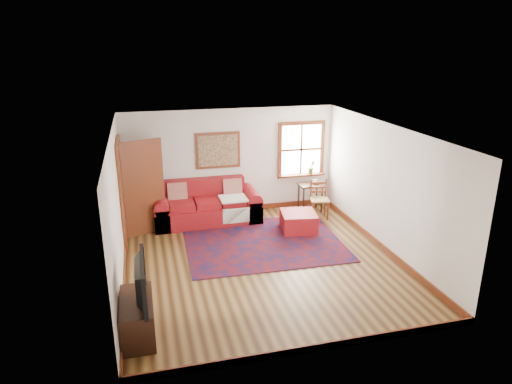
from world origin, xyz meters
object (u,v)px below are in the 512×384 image
object	(u,v)px
red_ottoman	(298,222)
ladder_back_chair	(319,197)
side_table	(310,189)
media_cabinet	(137,318)
red_leather_sofa	(207,208)

from	to	relation	value
red_ottoman	ladder_back_chair	bearing A→B (deg)	51.21
side_table	media_cabinet	distance (m)	5.81
red_ottoman	side_table	bearing A→B (deg)	66.87
red_ottoman	media_cabinet	size ratio (longest dim) A/B	0.73
red_leather_sofa	media_cabinet	size ratio (longest dim) A/B	2.39
side_table	ladder_back_chair	bearing A→B (deg)	-83.17
red_ottoman	ladder_back_chair	xyz separation A→B (m)	(0.74, 0.68, 0.27)
ladder_back_chair	red_leather_sofa	bearing A→B (deg)	171.25
red_leather_sofa	side_table	size ratio (longest dim) A/B	3.52
media_cabinet	ladder_back_chair	bearing A→B (deg)	41.04
red_leather_sofa	media_cabinet	bearing A→B (deg)	-111.56
side_table	ladder_back_chair	size ratio (longest dim) A/B	0.76
side_table	ladder_back_chair	world-z (taller)	ladder_back_chair
red_leather_sofa	media_cabinet	xyz separation A→B (m)	(-1.60, -4.04, -0.04)
red_leather_sofa	media_cabinet	distance (m)	4.34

